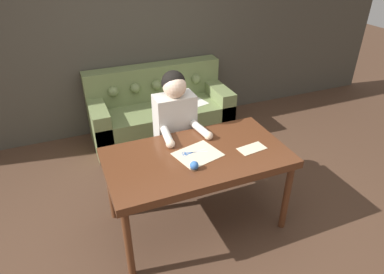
# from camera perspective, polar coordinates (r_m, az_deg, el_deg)

# --- Properties ---
(ground_plane) EXTENTS (16.00, 16.00, 0.00)m
(ground_plane) POSITION_cam_1_polar(r_m,az_deg,el_deg) (3.31, -0.88, -14.47)
(ground_plane) COLOR #4C3323
(wall_back) EXTENTS (8.00, 0.06, 2.60)m
(wall_back) POSITION_cam_1_polar(r_m,az_deg,el_deg) (4.49, -11.37, 16.75)
(wall_back) COLOR #474238
(wall_back) RESTS_ON ground_plane
(dining_table) EXTENTS (1.54, 0.84, 0.76)m
(dining_table) POSITION_cam_1_polar(r_m,az_deg,el_deg) (2.91, 0.87, -4.11)
(dining_table) COLOR #562D19
(dining_table) RESTS_ON ground_plane
(couch) EXTENTS (1.79, 0.78, 0.89)m
(couch) POSITION_cam_1_polar(r_m,az_deg,el_deg) (4.54, -5.36, 4.14)
(couch) COLOR olive
(couch) RESTS_ON ground_plane
(person) EXTENTS (0.44, 0.57, 1.30)m
(person) POSITION_cam_1_polar(r_m,az_deg,el_deg) (3.37, -2.76, 0.77)
(person) COLOR #33281E
(person) RESTS_ON ground_plane
(pattern_paper_main) EXTENTS (0.42, 0.38, 0.00)m
(pattern_paper_main) POSITION_cam_1_polar(r_m,az_deg,el_deg) (2.87, 0.96, -2.90)
(pattern_paper_main) COLOR beige
(pattern_paper_main) RESTS_ON dining_table
(pattern_paper_offcut) EXTENTS (0.25, 0.16, 0.00)m
(pattern_paper_offcut) POSITION_cam_1_polar(r_m,az_deg,el_deg) (2.99, 9.94, -1.90)
(pattern_paper_offcut) COLOR beige
(pattern_paper_offcut) RESTS_ON dining_table
(scissors) EXTENTS (0.22, 0.08, 0.01)m
(scissors) POSITION_cam_1_polar(r_m,az_deg,el_deg) (2.88, -0.33, -2.72)
(scissors) COLOR silver
(scissors) RESTS_ON dining_table
(pin_cushion) EXTENTS (0.07, 0.07, 0.07)m
(pin_cushion) POSITION_cam_1_polar(r_m,az_deg,el_deg) (2.68, 0.38, -4.81)
(pin_cushion) COLOR #4C3828
(pin_cushion) RESTS_ON dining_table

